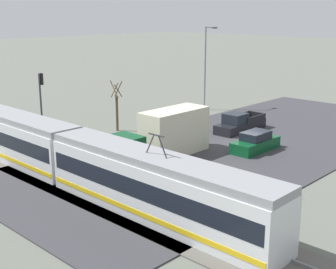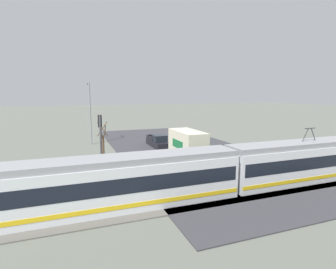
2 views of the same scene
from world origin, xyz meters
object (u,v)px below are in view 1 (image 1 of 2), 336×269
sedan_car_0 (255,143)px  street_lamp_near_crossing (206,63)px  light_rail_tram (70,157)px  pickup_truck (240,124)px  box_truck (162,136)px  street_tree (117,108)px  traffic_light_pole (41,99)px

sedan_car_0 → street_lamp_near_crossing: (13.36, -10.13, 4.55)m
sedan_car_0 → light_rail_tram: bearing=71.2°
pickup_truck → street_lamp_near_crossing: bearing=-33.4°
street_lamp_near_crossing → box_truck: bearing=119.1°
street_tree → street_lamp_near_crossing: size_ratio=0.51×
traffic_light_pole → street_lamp_near_crossing: (-0.73, -20.59, 1.45)m
pickup_truck → street_lamp_near_crossing: (8.80, -5.80, 4.52)m
sedan_car_0 → street_tree: size_ratio=0.98×
light_rail_tram → box_truck: size_ratio=3.24×
light_rail_tram → street_tree: 13.78m
light_rail_tram → pickup_truck: (-0.30, -18.57, -1.01)m
pickup_truck → street_tree: size_ratio=1.23×
box_truck → street_lamp_near_crossing: bearing=-60.9°
box_truck → sedan_car_0: size_ratio=2.09×
sedan_car_0 → pickup_truck: bearing=-43.6°
box_truck → traffic_light_pole: (9.88, 4.14, 2.14)m
traffic_light_pole → street_tree: size_ratio=1.27×
pickup_truck → traffic_light_pole: traffic_light_pole is taller
traffic_light_pole → street_tree: bearing=-97.7°
box_truck → pickup_truck: bearing=-88.1°
street_tree → traffic_light_pole: bearing=82.3°
box_truck → sedan_car_0: (-4.21, -6.32, -0.97)m
pickup_truck → street_tree: 11.49m
sedan_car_0 → traffic_light_pole: bearing=36.6°
sedan_car_0 → traffic_light_pole: size_ratio=0.77×
traffic_light_pole → pickup_truck: bearing=-122.8°
box_truck → sedan_car_0: bearing=-123.7°
street_tree → box_truck: bearing=160.8°
traffic_light_pole → box_truck: bearing=-157.3°
street_tree → street_lamp_near_crossing: street_lamp_near_crossing is taller
box_truck → street_tree: street_tree is taller
traffic_light_pole → street_tree: traffic_light_pole is taller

